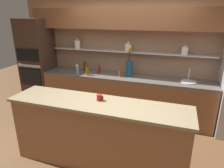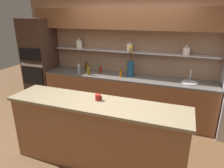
% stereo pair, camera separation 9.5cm
% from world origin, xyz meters
% --- Properties ---
extents(ground_plane, '(12.00, 12.00, 0.00)m').
position_xyz_m(ground_plane, '(0.00, 0.00, 0.00)').
color(ground_plane, brown).
extents(back_wall_unit, '(5.20, 0.44, 2.60)m').
position_xyz_m(back_wall_unit, '(-0.00, 1.53, 1.55)').
color(back_wall_unit, '#937056').
rests_on(back_wall_unit, ground_plane).
extents(back_counter_unit, '(3.67, 0.62, 0.92)m').
position_xyz_m(back_counter_unit, '(-0.06, 1.24, 0.46)').
color(back_counter_unit, brown).
rests_on(back_counter_unit, ground_plane).
extents(island_counter, '(2.58, 0.61, 1.02)m').
position_xyz_m(island_counter, '(0.00, -0.40, 0.51)').
color(island_counter, '#99603D').
rests_on(island_counter, ground_plane).
extents(oven_tower, '(0.69, 0.64, 2.09)m').
position_xyz_m(oven_tower, '(-2.25, 1.24, 1.04)').
color(oven_tower, '#3D281E').
rests_on(oven_tower, ground_plane).
extents(flower_vase, '(0.15, 0.19, 0.67)m').
position_xyz_m(flower_vase, '(0.04, 1.28, 1.11)').
color(flower_vase, navy).
rests_on(flower_vase, back_counter_unit).
extents(sink_fixture, '(0.31, 0.31, 0.25)m').
position_xyz_m(sink_fixture, '(1.24, 1.25, 0.94)').
color(sink_fixture, '#B7B7BC').
rests_on(sink_fixture, back_counter_unit).
extents(bottle_sauce_0, '(0.05, 0.05, 0.18)m').
position_xyz_m(bottle_sauce_0, '(-0.14, 1.17, 0.99)').
color(bottle_sauce_0, '#9E4C0A').
rests_on(bottle_sauce_0, back_counter_unit).
extents(bottle_oil_1, '(0.06, 0.06, 0.26)m').
position_xyz_m(bottle_oil_1, '(-0.91, 1.18, 1.03)').
color(bottle_oil_1, '#47380A').
rests_on(bottle_oil_1, back_counter_unit).
extents(bottle_spirit_2, '(0.07, 0.07, 0.25)m').
position_xyz_m(bottle_spirit_2, '(-1.10, 1.09, 1.02)').
color(bottle_spirit_2, gray).
rests_on(bottle_spirit_2, back_counter_unit).
extents(bottle_sauce_3, '(0.06, 0.06, 0.17)m').
position_xyz_m(bottle_sauce_3, '(-0.66, 1.32, 0.99)').
color(bottle_sauce_3, maroon).
rests_on(bottle_sauce_3, back_counter_unit).
extents(bottle_spirit_4, '(0.07, 0.07, 0.23)m').
position_xyz_m(bottle_spirit_4, '(-1.05, 1.37, 1.02)').
color(bottle_spirit_4, '#4C2D0C').
rests_on(bottle_spirit_4, back_counter_unit).
extents(bottle_oil_5, '(0.06, 0.06, 0.21)m').
position_xyz_m(bottle_oil_5, '(-0.84, 1.07, 1.00)').
color(bottle_oil_5, brown).
rests_on(bottle_oil_5, back_counter_unit).
extents(coffee_mug, '(0.10, 0.08, 0.09)m').
position_xyz_m(coffee_mug, '(0.00, -0.32, 1.06)').
color(coffee_mug, maroon).
rests_on(coffee_mug, island_counter).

